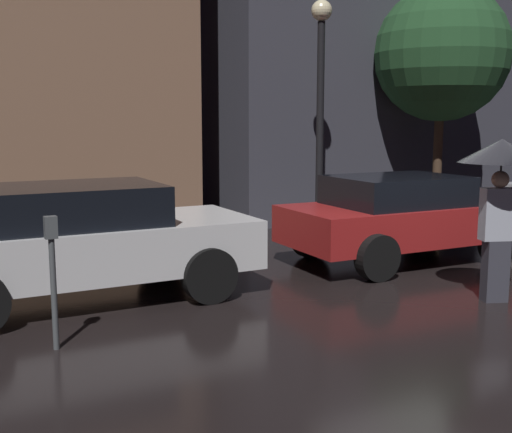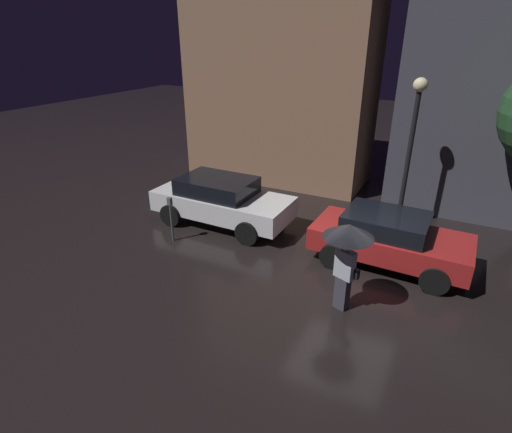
% 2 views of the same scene
% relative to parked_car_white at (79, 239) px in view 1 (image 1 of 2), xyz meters
% --- Properties ---
extents(ground_plane, '(60.00, 60.00, 0.00)m').
position_rel_parked_car_white_xyz_m(ground_plane, '(4.52, -1.43, -0.79)').
color(ground_plane, black).
extents(building_facade_right, '(9.73, 3.00, 6.80)m').
position_rel_parked_car_white_xyz_m(building_facade_right, '(9.12, 5.07, 2.61)').
color(building_facade_right, '#3D3D47').
rests_on(building_facade_right, ground).
extents(parked_car_white, '(4.38, 2.01, 1.48)m').
position_rel_parked_car_white_xyz_m(parked_car_white, '(0.00, 0.00, 0.00)').
color(parked_car_white, silver).
rests_on(parked_car_white, ground).
extents(parked_car_red, '(3.95, 1.96, 1.39)m').
position_rel_parked_car_white_xyz_m(parked_car_red, '(5.12, -0.14, -0.05)').
color(parked_car_red, maroon).
rests_on(parked_car_red, ground).
extents(pedestrian_with_umbrella, '(1.06, 1.06, 2.05)m').
position_rel_parked_car_white_xyz_m(pedestrian_with_umbrella, '(4.62, -2.51, 0.84)').
color(pedestrian_with_umbrella, '#383842').
rests_on(pedestrian_with_umbrella, ground).
extents(parking_meter, '(0.12, 0.10, 1.35)m').
position_rel_parked_car_white_xyz_m(parking_meter, '(-0.64, -1.69, 0.04)').
color(parking_meter, '#4C5154').
rests_on(parking_meter, ground).
extents(street_lamp_near, '(0.39, 0.39, 4.46)m').
position_rel_parked_car_white_xyz_m(street_lamp_near, '(5.05, 2.18, 2.19)').
color(street_lamp_near, black).
rests_on(street_lamp_near, ground).
extents(street_tree, '(2.92, 2.92, 5.15)m').
position_rel_parked_car_white_xyz_m(street_tree, '(8.46, 2.60, 2.89)').
color(street_tree, '#473323').
rests_on(street_tree, ground).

